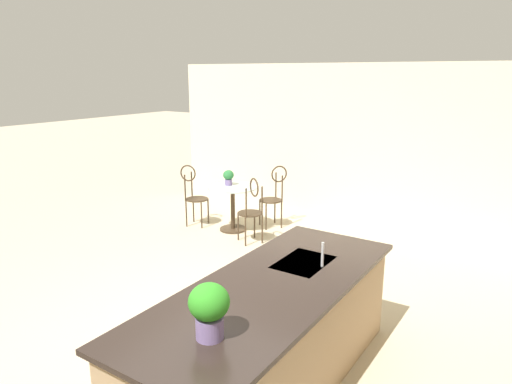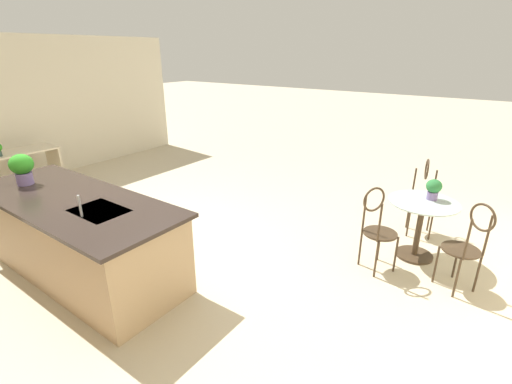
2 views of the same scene
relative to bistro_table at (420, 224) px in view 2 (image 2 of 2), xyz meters
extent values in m
plane|color=beige|center=(2.74, 1.75, -0.45)|extent=(40.00, 40.00, 0.00)
cube|color=tan|center=(3.04, 2.60, -0.01)|extent=(2.70, 0.96, 0.88)
cube|color=#2D231E|center=(3.04, 2.60, 0.45)|extent=(2.80, 1.06, 0.04)
cube|color=#B2B5BA|center=(2.49, 2.60, 0.46)|extent=(0.56, 0.40, 0.03)
cylinder|color=#3D2D1E|center=(0.00, 0.00, -0.43)|extent=(0.44, 0.44, 0.03)
cylinder|color=#3D2D1E|center=(0.00, 0.00, -0.07)|extent=(0.07, 0.07, 0.69)
cylinder|color=#B2C6C1|center=(0.00, 0.00, 0.29)|extent=(0.80, 0.80, 0.01)
cylinder|color=#3D2D1E|center=(-0.05, -0.57, -0.22)|extent=(0.03, 0.03, 0.45)
cylinder|color=#3D2D1E|center=(0.22, -0.49, -0.22)|extent=(0.03, 0.03, 0.45)
cylinder|color=#3D2D1E|center=(0.03, -0.84, -0.22)|extent=(0.03, 0.03, 0.45)
cylinder|color=#3D2D1E|center=(0.29, -0.76, -0.22)|extent=(0.03, 0.03, 0.45)
cylinder|color=#3D2D1E|center=(0.12, -0.66, 0.01)|extent=(0.47, 0.47, 0.02)
cylinder|color=#3D2D1E|center=(0.04, -0.84, 0.23)|extent=(0.03, 0.03, 0.45)
cylinder|color=#3D2D1E|center=(0.29, -0.77, 0.23)|extent=(0.03, 0.03, 0.45)
torus|color=#3D2D1E|center=(0.16, -0.81, 0.45)|extent=(0.10, 0.28, 0.28)
cylinder|color=#3D2D1E|center=(-0.31, 0.45, -0.22)|extent=(0.03, 0.03, 0.45)
cylinder|color=#3D2D1E|center=(-0.47, 0.23, -0.22)|extent=(0.03, 0.03, 0.45)
cylinder|color=#3D2D1E|center=(-0.53, 0.62, -0.22)|extent=(0.03, 0.03, 0.45)
cylinder|color=#3D2D1E|center=(-0.70, 0.39, -0.22)|extent=(0.03, 0.03, 0.45)
cylinder|color=#3D2D1E|center=(-0.50, 0.42, 0.01)|extent=(0.53, 0.53, 0.02)
cylinder|color=#3D2D1E|center=(-0.55, 0.61, 0.23)|extent=(0.03, 0.03, 0.45)
cylinder|color=#3D2D1E|center=(-0.70, 0.40, 0.23)|extent=(0.03, 0.03, 0.45)
torus|color=#3D2D1E|center=(-0.62, 0.51, 0.45)|extent=(0.25, 0.18, 0.28)
cylinder|color=#3D2D1E|center=(0.35, 0.35, -0.22)|extent=(0.03, 0.03, 0.45)
cylinder|color=#3D2D1E|center=(0.11, 0.50, -0.22)|extent=(0.03, 0.03, 0.45)
cylinder|color=#3D2D1E|center=(0.49, 0.59, -0.22)|extent=(0.03, 0.03, 0.45)
cylinder|color=#3D2D1E|center=(0.26, 0.74, -0.22)|extent=(0.03, 0.03, 0.45)
cylinder|color=#3D2D1E|center=(0.30, 0.55, 0.01)|extent=(0.52, 0.52, 0.02)
cylinder|color=#3D2D1E|center=(0.49, 0.61, 0.23)|extent=(0.03, 0.03, 0.45)
cylinder|color=#3D2D1E|center=(0.27, 0.74, 0.23)|extent=(0.03, 0.03, 0.45)
torus|color=#3D2D1E|center=(0.38, 0.67, 0.45)|extent=(0.17, 0.25, 0.28)
cylinder|color=#B2B5BA|center=(2.49, 2.78, 0.58)|extent=(0.02, 0.02, 0.22)
cube|color=beige|center=(6.39, 1.16, -0.09)|extent=(0.54, 0.04, 0.71)
cube|color=beige|center=(6.39, 1.74, 0.28)|extent=(0.60, 1.20, 0.03)
cylinder|color=#7A669E|center=(-0.06, -0.13, 0.34)|extent=(0.12, 0.12, 0.10)
ellipsoid|color=#2A7339|center=(-0.06, -0.13, 0.46)|extent=(0.18, 0.18, 0.16)
cylinder|color=#7A669E|center=(3.89, 2.67, 0.54)|extent=(0.18, 0.18, 0.14)
ellipsoid|color=#309324|center=(3.89, 2.67, 0.72)|extent=(0.26, 0.26, 0.24)
camera|label=1|loc=(5.91, 4.35, 2.10)|focal=32.59mm
camera|label=2|loc=(-0.70, 4.37, 1.96)|focal=25.52mm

